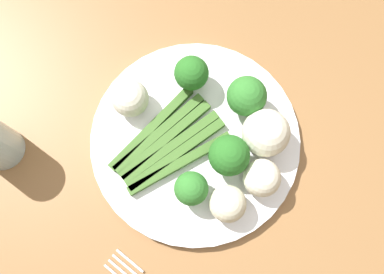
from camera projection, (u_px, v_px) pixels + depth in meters
The scene contains 12 objects.
ground_plane at pixel (214, 187), 1.34m from camera, with size 6.00×6.00×0.02m, color #B7A88E.
dining_table at pixel (235, 135), 0.69m from camera, with size 1.32×0.97×0.77m.
plate at pixel (192, 139), 0.57m from camera, with size 0.29×0.29×0.01m, color white.
asparagus_bundle at pixel (164, 143), 0.55m from camera, with size 0.17×0.14×0.01m.
broccoli_back_right at pixel (227, 155), 0.52m from camera, with size 0.05×0.05×0.06m.
broccoli_left at pixel (243, 95), 0.54m from camera, with size 0.05×0.05×0.06m.
broccoli_front_left at pixel (188, 187), 0.51m from camera, with size 0.04×0.04×0.05m.
broccoli_outer_edge at pixel (188, 72), 0.55m from camera, with size 0.05×0.05×0.06m.
cauliflower_mid at pixel (127, 97), 0.55m from camera, with size 0.05×0.05×0.05m, color white.
cauliflower_back at pixel (262, 131), 0.53m from camera, with size 0.06×0.06×0.06m, color silver.
cauliflower_edge at pixel (258, 176), 0.52m from camera, with size 0.05×0.05×0.05m, color silver.
cauliflower_near_center at pixel (224, 202), 0.52m from camera, with size 0.05×0.05×0.05m, color beige.
Camera 1 is at (-0.19, -0.00, 1.33)m, focal length 38.42 mm.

